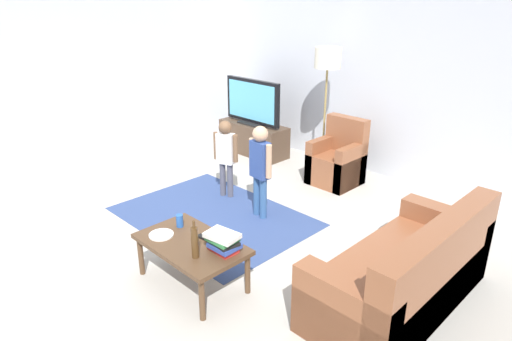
{
  "coord_description": "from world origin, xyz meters",
  "views": [
    {
      "loc": [
        3.23,
        -2.62,
        2.44
      ],
      "look_at": [
        0.0,
        0.6,
        0.65
      ],
      "focal_mm": 31.62,
      "sensor_mm": 36.0,
      "label": 1
    }
  ],
  "objects_px": {
    "tv_stand": "(253,139)",
    "child_center": "(260,164)",
    "tv": "(252,102)",
    "coffee_table": "(191,247)",
    "tv_remote": "(205,238)",
    "plate": "(161,235)",
    "floor_lamp": "(328,65)",
    "bottle": "(195,242)",
    "book_stack": "(223,242)",
    "armchair": "(338,162)",
    "soda_can": "(180,221)",
    "couch": "(409,277)",
    "child_near_tv": "(226,152)"
  },
  "relations": [
    {
      "from": "coffee_table",
      "to": "bottle",
      "type": "relative_size",
      "value": 3.0
    },
    {
      "from": "couch",
      "to": "child_near_tv",
      "type": "relative_size",
      "value": 1.8
    },
    {
      "from": "floor_lamp",
      "to": "soda_can",
      "type": "height_order",
      "value": "floor_lamp"
    },
    {
      "from": "book_stack",
      "to": "tv_remote",
      "type": "height_order",
      "value": "book_stack"
    },
    {
      "from": "armchair",
      "to": "child_near_tv",
      "type": "xyz_separation_m",
      "value": [
        -0.74,
        -1.39,
        0.3
      ]
    },
    {
      "from": "tv",
      "to": "soda_can",
      "type": "xyz_separation_m",
      "value": [
        1.86,
        -2.77,
        -0.37
      ]
    },
    {
      "from": "soda_can",
      "to": "book_stack",
      "type": "bearing_deg",
      "value": -0.06
    },
    {
      "from": "tv",
      "to": "coffee_table",
      "type": "distance_m",
      "value": 3.63
    },
    {
      "from": "armchair",
      "to": "book_stack",
      "type": "distance_m",
      "value": 2.87
    },
    {
      "from": "tv_stand",
      "to": "soda_can",
      "type": "relative_size",
      "value": 10.0
    },
    {
      "from": "bottle",
      "to": "tv",
      "type": "bearing_deg",
      "value": 128.47
    },
    {
      "from": "tv_stand",
      "to": "book_stack",
      "type": "distance_m",
      "value": 3.75
    },
    {
      "from": "tv_remote",
      "to": "bottle",
      "type": "bearing_deg",
      "value": -60.95
    },
    {
      "from": "tv_stand",
      "to": "child_near_tv",
      "type": "height_order",
      "value": "child_near_tv"
    },
    {
      "from": "armchair",
      "to": "child_center",
      "type": "relative_size",
      "value": 0.82
    },
    {
      "from": "tv",
      "to": "tv_remote",
      "type": "relative_size",
      "value": 6.47
    },
    {
      "from": "tv",
      "to": "book_stack",
      "type": "bearing_deg",
      "value": -48.25
    },
    {
      "from": "couch",
      "to": "bottle",
      "type": "distance_m",
      "value": 1.77
    },
    {
      "from": "tv",
      "to": "floor_lamp",
      "type": "relative_size",
      "value": 0.62
    },
    {
      "from": "floor_lamp",
      "to": "bottle",
      "type": "distance_m",
      "value": 3.49
    },
    {
      "from": "child_center",
      "to": "book_stack",
      "type": "relative_size",
      "value": 3.67
    },
    {
      "from": "couch",
      "to": "plate",
      "type": "bearing_deg",
      "value": -146.84
    },
    {
      "from": "coffee_table",
      "to": "soda_can",
      "type": "bearing_deg",
      "value": 161.57
    },
    {
      "from": "child_center",
      "to": "soda_can",
      "type": "bearing_deg",
      "value": -81.07
    },
    {
      "from": "book_stack",
      "to": "plate",
      "type": "height_order",
      "value": "book_stack"
    },
    {
      "from": "child_center",
      "to": "tv_remote",
      "type": "relative_size",
      "value": 6.45
    },
    {
      "from": "bottle",
      "to": "plate",
      "type": "height_order",
      "value": "bottle"
    },
    {
      "from": "armchair",
      "to": "plate",
      "type": "xyz_separation_m",
      "value": [
        0.19,
        -2.98,
        0.13
      ]
    },
    {
      "from": "tv_stand",
      "to": "armchair",
      "type": "bearing_deg",
      "value": -1.33
    },
    {
      "from": "tv_remote",
      "to": "plate",
      "type": "relative_size",
      "value": 0.77
    },
    {
      "from": "child_center",
      "to": "soda_can",
      "type": "distance_m",
      "value": 1.29
    },
    {
      "from": "tv",
      "to": "coffee_table",
      "type": "bearing_deg",
      "value": -53.08
    },
    {
      "from": "book_stack",
      "to": "plate",
      "type": "xyz_separation_m",
      "value": [
        -0.6,
        -0.22,
        -0.09
      ]
    },
    {
      "from": "armchair",
      "to": "plate",
      "type": "relative_size",
      "value": 4.09
    },
    {
      "from": "child_center",
      "to": "child_near_tv",
      "type": "bearing_deg",
      "value": 171.82
    },
    {
      "from": "child_center",
      "to": "plate",
      "type": "relative_size",
      "value": 4.98
    },
    {
      "from": "tv_stand",
      "to": "floor_lamp",
      "type": "xyz_separation_m",
      "value": [
        1.28,
        0.15,
        1.3
      ]
    },
    {
      "from": "child_center",
      "to": "bottle",
      "type": "bearing_deg",
      "value": -64.16
    },
    {
      "from": "tv_stand",
      "to": "floor_lamp",
      "type": "distance_m",
      "value": 1.83
    },
    {
      "from": "child_near_tv",
      "to": "plate",
      "type": "distance_m",
      "value": 1.84
    },
    {
      "from": "armchair",
      "to": "tv_remote",
      "type": "height_order",
      "value": "armchair"
    },
    {
      "from": "couch",
      "to": "tv_remote",
      "type": "relative_size",
      "value": 10.59
    },
    {
      "from": "armchair",
      "to": "plate",
      "type": "bearing_deg",
      "value": -86.43
    },
    {
      "from": "tv_stand",
      "to": "child_center",
      "type": "relative_size",
      "value": 1.09
    },
    {
      "from": "floor_lamp",
      "to": "bottle",
      "type": "relative_size",
      "value": 5.35
    },
    {
      "from": "tv_stand",
      "to": "soda_can",
      "type": "xyz_separation_m",
      "value": [
        1.86,
        -2.8,
        0.24
      ]
    },
    {
      "from": "plate",
      "to": "child_near_tv",
      "type": "bearing_deg",
      "value": 120.2
    },
    {
      "from": "tv_stand",
      "to": "coffee_table",
      "type": "distance_m",
      "value": 3.61
    },
    {
      "from": "tv_stand",
      "to": "couch",
      "type": "xyz_separation_m",
      "value": [
        3.68,
        -1.84,
        0.05
      ]
    },
    {
      "from": "couch",
      "to": "bottle",
      "type": "xyz_separation_m",
      "value": [
        -1.3,
        -1.17,
        0.27
      ]
    }
  ]
}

